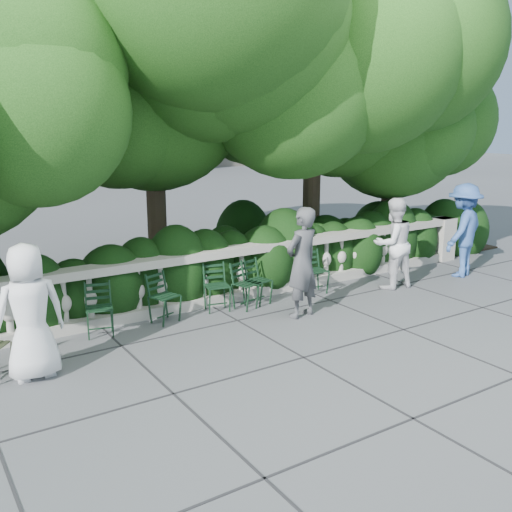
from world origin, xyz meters
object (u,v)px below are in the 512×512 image
chair_f (319,295)px  chair_e (253,310)px  chair_a (101,339)px  person_casual_man (393,243)px  person_woman_grey (302,263)px  person_older_blue (463,230)px  person_businessman (30,312)px  chair_b (172,324)px  chair_c (220,313)px  chair_weathered (4,380)px  chair_d (263,306)px

chair_f → chair_e: bearing=-173.9°
chair_a → person_casual_man: bearing=10.8°
person_woman_grey → person_older_blue: size_ratio=0.95×
person_businessman → person_casual_man: 6.86m
chair_b → person_woman_grey: 2.38m
chair_a → person_casual_man: person_casual_man is taller
chair_a → chair_e: same height
chair_e → person_older_blue: (4.91, -0.52, 0.99)m
chair_c → person_businessman: bearing=-151.4°
chair_c → person_casual_man: 3.76m
chair_b → person_older_blue: (6.43, -0.63, 0.99)m
person_businessman → person_older_blue: (8.74, 0.21, 0.10)m
person_businessman → chair_c: bearing=-165.9°
person_older_blue → chair_c: bearing=-23.4°
chair_a → chair_b: bearing=16.0°
chair_weathered → person_older_blue: person_older_blue is taller
chair_d → person_older_blue: (4.67, -0.57, 0.99)m
chair_a → person_businessman: 1.66m
chair_c → person_businessman: size_ratio=0.47×
chair_b → chair_f: 3.03m
chair_e → person_older_blue: person_older_blue is taller
chair_a → chair_d: (2.93, -0.05, 0.00)m
chair_d → chair_f: bearing=-14.4°
person_woman_grey → chair_f: bearing=-155.4°
person_woman_grey → chair_a: bearing=-26.8°
person_woman_grey → chair_c: bearing=-51.4°
chair_weathered → person_casual_man: bearing=-50.5°
chair_a → person_woman_grey: (3.19, -0.82, 0.94)m
chair_c → person_older_blue: 5.63m
chair_b → person_businessman: (-2.31, -0.84, 0.89)m
chair_c → chair_weathered: (-3.60, -0.74, 0.00)m
chair_d → person_woman_grey: (0.26, -0.77, 0.94)m
chair_e → person_woman_grey: (0.50, -0.72, 0.94)m
person_woman_grey → person_casual_man: 2.56m
chair_weathered → chair_f: bearing=-46.2°
chair_f → person_woman_grey: size_ratio=0.45×
chair_a → person_businessman: (-1.14, -0.82, 0.89)m
chair_b → chair_f: bearing=-20.2°
chair_c → chair_e: 0.61m
chair_b → chair_e: 1.52m
chair_weathered → chair_d: bearing=-44.3°
chair_f → chair_weathered: size_ratio=1.00×
chair_b → chair_f: same height
chair_d → person_woman_grey: 1.24m
chair_d → chair_f: (1.27, -0.01, 0.00)m
chair_weathered → person_woman_grey: bearing=-54.2°
chair_a → chair_weathered: size_ratio=1.00×
chair_c → chair_f: (2.10, -0.13, 0.00)m
chair_c → chair_d: bearing=5.7°
chair_weathered → person_businessman: 0.97m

